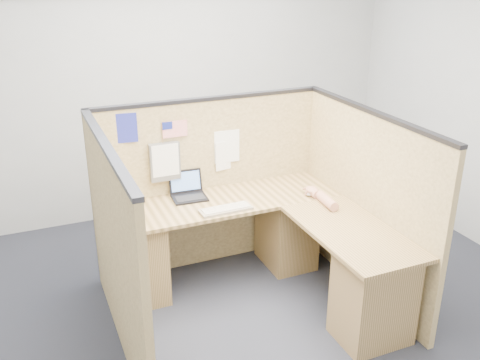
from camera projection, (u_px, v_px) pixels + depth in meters
name	position (u px, v px, depth m)	size (l,w,h in m)	color
floor	(257.00, 319.00, 4.13)	(5.00, 5.00, 0.00)	black
wall_back	(168.00, 83.00, 5.53)	(5.00, 5.00, 0.00)	#AAADAF
cubicle_partitions	(235.00, 207.00, 4.21)	(2.06, 1.83, 1.53)	olive
l_desk	(263.00, 253.00, 4.30)	(1.95, 1.75, 0.73)	brown
laptop	(187.00, 191.00, 4.48)	(0.29, 0.29, 0.20)	black
keyboard	(226.00, 209.00, 4.24)	(0.43, 0.16, 0.03)	gray
mouse	(311.00, 193.00, 4.51)	(0.12, 0.07, 0.05)	silver
hand_forearm	(322.00, 197.00, 4.38)	(0.12, 0.42, 0.09)	tan
blue_poster	(126.00, 128.00, 4.20)	(0.18, 0.00, 0.24)	navy
american_flag	(172.00, 131.00, 4.34)	(0.21, 0.01, 0.37)	olive
file_holder	(165.00, 162.00, 4.40)	(0.25, 0.05, 0.32)	slate
paper_left	(227.00, 147.00, 4.60)	(0.23, 0.00, 0.29)	white
paper_right	(226.00, 155.00, 4.63)	(0.20, 0.00, 0.26)	white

